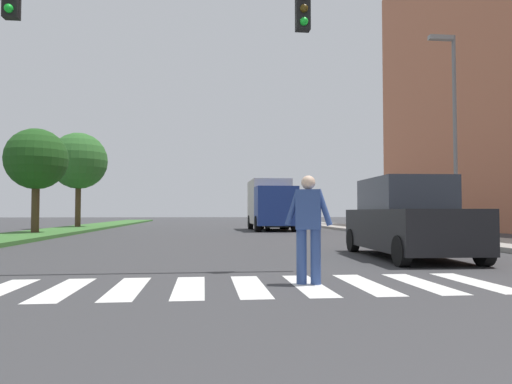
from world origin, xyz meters
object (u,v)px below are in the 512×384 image
(tree_distant, at_px, (79,161))
(truck_box_delivery, at_px, (271,203))
(street_lamp_right, at_px, (452,117))
(pedestrian_performer, at_px, (308,224))
(suv_crossing, at_px, (407,220))
(tree_far, at_px, (36,160))
(sedan_midblock, at_px, (278,217))
(traffic_light_gantry, at_px, (13,34))

(tree_distant, xyz_separation_m, truck_box_delivery, (12.34, -3.64, -2.85))
(street_lamp_right, distance_m, pedestrian_performer, 12.39)
(tree_distant, distance_m, suv_crossing, 25.31)
(tree_far, xyz_separation_m, street_lamp_right, (17.04, -7.15, 0.98))
(tree_far, relative_size, pedestrian_performer, 2.93)
(pedestrian_performer, relative_size, truck_box_delivery, 0.27)
(pedestrian_performer, distance_m, sedan_midblock, 21.94)
(tree_distant, relative_size, suv_crossing, 1.33)
(tree_distant, xyz_separation_m, street_lamp_right, (17.35, -16.04, 0.11))
(street_lamp_right, bearing_deg, tree_far, 157.24)
(pedestrian_performer, xyz_separation_m, sedan_midblock, (2.89, 21.74, -0.13))
(tree_far, bearing_deg, street_lamp_right, -22.76)
(tree_distant, distance_m, truck_box_delivery, 13.17)
(tree_distant, relative_size, traffic_light_gantry, 0.62)
(traffic_light_gantry, relative_size, sedan_midblock, 2.47)
(pedestrian_performer, height_order, suv_crossing, suv_crossing)
(tree_far, xyz_separation_m, traffic_light_gantry, (4.45, -14.54, 0.79))
(street_lamp_right, xyz_separation_m, suv_crossing, (-4.10, -5.23, -3.66))
(traffic_light_gantry, xyz_separation_m, truck_box_delivery, (7.58, 19.78, -2.77))
(street_lamp_right, distance_m, truck_box_delivery, 13.70)
(tree_far, relative_size, tree_distant, 0.80)
(tree_distant, xyz_separation_m, suv_crossing, (13.25, -21.27, -3.55))
(pedestrian_performer, xyz_separation_m, suv_crossing, (3.35, 3.97, -0.00))
(traffic_light_gantry, bearing_deg, tree_far, 107.02)
(pedestrian_performer, relative_size, suv_crossing, 0.36)
(tree_far, bearing_deg, suv_crossing, -43.72)
(traffic_light_gantry, height_order, truck_box_delivery, traffic_light_gantry)
(traffic_light_gantry, bearing_deg, tree_distant, 101.48)
(tree_distant, height_order, traffic_light_gantry, tree_distant)
(traffic_light_gantry, bearing_deg, sedan_midblock, 68.04)
(sedan_midblock, distance_m, truck_box_delivery, 0.96)
(truck_box_delivery, bearing_deg, sedan_midblock, 18.18)
(tree_far, relative_size, truck_box_delivery, 0.80)
(suv_crossing, bearing_deg, truck_box_delivery, 92.98)
(tree_far, distance_m, suv_crossing, 18.11)
(traffic_light_gantry, xyz_separation_m, street_lamp_right, (12.59, 7.38, 0.19))
(truck_box_delivery, bearing_deg, suv_crossing, -87.02)
(tree_distant, relative_size, pedestrian_performer, 3.68)
(tree_distant, distance_m, pedestrian_performer, 27.34)
(pedestrian_performer, bearing_deg, sedan_midblock, 82.42)
(street_lamp_right, relative_size, truck_box_delivery, 1.21)
(traffic_light_gantry, xyz_separation_m, sedan_midblock, (8.04, 19.93, -3.60))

